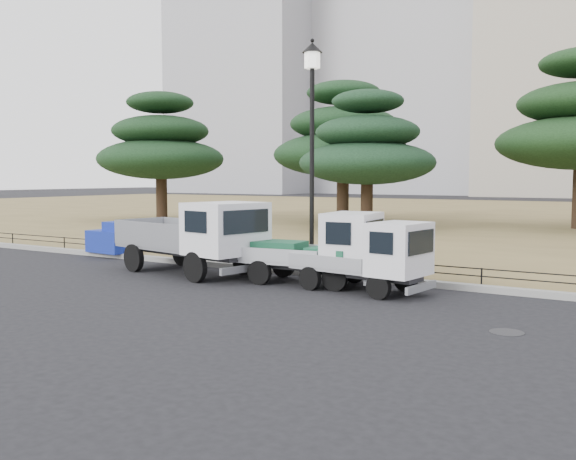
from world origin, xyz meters
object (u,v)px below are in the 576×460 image
Objects in this scene: truck_kei_rear at (369,257)px; tarp_pile at (114,240)px; truck_kei_front at (320,249)px; street_lamp at (312,117)px; truck_large at (196,234)px.

truck_kei_rear is 10.51m from tarp_pile.
street_lamp is (-1.05, 1.42, 3.45)m from truck_kei_front.
truck_kei_rear is 4.70m from street_lamp.
street_lamp is (2.71, 1.77, 3.23)m from truck_large.
truck_kei_rear is 0.54× the size of street_lamp.
truck_large reaches higher than truck_kei_front.
truck_kei_front is 8.96m from tarp_pile.
street_lamp is at bearing 152.49° from truck_kei_rear.
tarp_pile is (-10.36, 1.73, -0.27)m from truck_kei_rear.
truck_kei_front is 3.87m from street_lamp.
street_lamp is at bearing 120.87° from truck_kei_front.
truck_large reaches higher than tarp_pile.
street_lamp reaches higher than truck_kei_rear.
truck_kei_rear is (5.27, -0.00, -0.30)m from truck_large.
truck_kei_front is at bearing 16.24° from truck_large.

